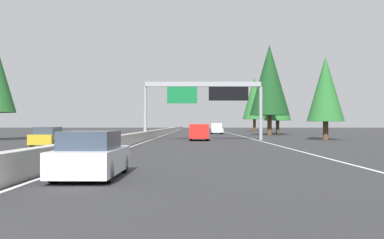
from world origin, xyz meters
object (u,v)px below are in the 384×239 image
sedan_near_center (92,156)px  conifer_right_near (325,89)px  oncoming_near (49,137)px  sign_gantry_overhead (205,94)px  minivan_distant_a (199,131)px  pickup_near_right (217,129)px  conifer_right_distant (254,98)px  conifer_right_mid (269,80)px  sedan_distant_b (198,130)px  conifer_right_far (278,97)px

sedan_near_center → conifer_right_near: conifer_right_near is taller
oncoming_near → conifer_right_near: 29.52m
conifer_right_near → sign_gantry_overhead: bearing=94.0°
sign_gantry_overhead → minivan_distant_a: (-1.23, 0.62, -3.98)m
pickup_near_right → conifer_right_distant: size_ratio=0.42×
sign_gantry_overhead → conifer_right_distant: conifer_right_distant is taller
sign_gantry_overhead → conifer_right_distant: 63.44m
sedan_near_center → pickup_near_right: size_ratio=0.79×
sign_gantry_overhead → oncoming_near: sign_gantry_overhead is taller
minivan_distant_a → conifer_right_mid: 27.05m
sign_gantry_overhead → conifer_right_near: conifer_right_near is taller
minivan_distant_a → conifer_right_mid: bearing=-25.4°
conifer_right_distant → conifer_right_near: bearing=179.8°
sedan_near_center → sign_gantry_overhead: bearing=-7.1°
sign_gantry_overhead → sedan_distant_b: size_ratio=2.88×
sedan_near_center → sedan_distant_b: bearing=-3.1°
pickup_near_right → conifer_right_near: 32.73m
conifer_right_distant → minivan_distant_a: bearing=167.6°
conifer_right_distant → oncoming_near: bearing=161.1°
sedan_near_center → conifer_right_far: bearing=-15.0°
sedan_near_center → conifer_right_far: conifer_right_far is taller
sign_gantry_overhead → conifer_right_mid: (22.23, -10.50, 3.61)m
pickup_near_right → oncoming_near: 47.22m
sedan_distant_b → oncoming_near: 47.46m
sedan_distant_b → oncoming_near: (-45.96, 11.82, 0.00)m
conifer_right_mid → sign_gantry_overhead: bearing=154.7°
sign_gantry_overhead → pickup_near_right: size_ratio=2.26×
sedan_near_center → oncoming_near: size_ratio=1.00×
sign_gantry_overhead → oncoming_near: 18.56m
minivan_distant_a → conifer_right_near: 14.62m
conifer_right_far → conifer_right_distant: bearing=0.4°
conifer_right_near → conifer_right_distant: bearing=-0.2°
sedan_distant_b → conifer_right_near: size_ratio=0.49×
pickup_near_right → sedan_distant_b: size_ratio=1.27×
minivan_distant_a → oncoming_near: size_ratio=1.14×
sedan_near_center → conifer_right_distant: 98.01m
sedan_near_center → pickup_near_right: pickup_near_right is taller
sign_gantry_overhead → oncoming_near: size_ratio=2.88×
minivan_distant_a → oncoming_near: 16.75m
sedan_near_center → sedan_distant_b: 67.14m
minivan_distant_a → sign_gantry_overhead: bearing=-26.8°
conifer_right_far → sign_gantry_overhead: bearing=157.2°
conifer_right_near → sedan_distant_b: bearing=23.2°
minivan_distant_a → conifer_right_distant: size_ratio=0.38×
sedan_near_center → oncoming_near: same height
sedan_distant_b → conifer_right_near: conifer_right_near is taller
sign_gantry_overhead → conifer_right_distant: size_ratio=0.96×
sedan_near_center → conifer_right_near: size_ratio=0.49×
sedan_near_center → minivan_distant_a: 33.17m
conifer_right_near → conifer_right_distant: size_ratio=0.69×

